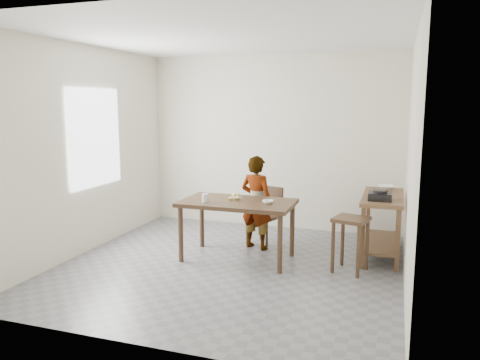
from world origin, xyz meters
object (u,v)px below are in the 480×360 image
(child, at_px, (257,202))
(dining_chair, at_px, (264,216))
(prep_counter, at_px, (382,226))
(stool, at_px, (350,245))
(dining_table, at_px, (237,230))

(child, bearing_deg, dining_chair, -89.21)
(prep_counter, relative_size, stool, 1.85)
(child, height_order, stool, child)
(dining_table, height_order, prep_counter, prep_counter)
(dining_chair, relative_size, stool, 1.23)
(stool, bearing_deg, prep_counter, 65.31)
(prep_counter, height_order, stool, prep_counter)
(dining_table, xyz_separation_m, stool, (1.39, -0.01, -0.05))
(child, bearing_deg, dining_table, 93.39)
(prep_counter, xyz_separation_m, child, (-1.62, -0.19, 0.23))
(stool, bearing_deg, dining_chair, 150.08)
(dining_table, bearing_deg, stool, -0.36)
(prep_counter, bearing_deg, dining_chair, 179.66)
(dining_table, distance_m, dining_chair, 0.72)
(dining_table, distance_m, stool, 1.40)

